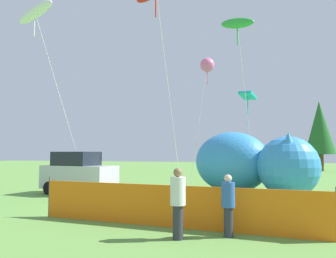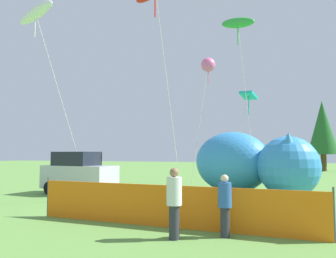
# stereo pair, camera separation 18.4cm
# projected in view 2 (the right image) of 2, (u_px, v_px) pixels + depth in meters

# --- Properties ---
(ground_plane) EXTENTS (120.00, 120.00, 0.00)m
(ground_plane) POSITION_uv_depth(u_px,v_px,m) (147.00, 208.00, 12.65)
(ground_plane) COLOR #609342
(parked_car) EXTENTS (4.11, 2.29, 2.18)m
(parked_car) POSITION_uv_depth(u_px,v_px,m) (79.00, 173.00, 16.88)
(parked_car) COLOR #B7BCC1
(parked_car) RESTS_ON ground
(folding_chair) EXTENTS (0.59, 0.59, 0.93)m
(folding_chair) POSITION_uv_depth(u_px,v_px,m) (237.00, 201.00, 10.87)
(folding_chair) COLOR #1959A5
(folding_chair) RESTS_ON ground
(inflatable_cat) EXTENTS (6.81, 5.10, 3.24)m
(inflatable_cat) POSITION_uv_depth(u_px,v_px,m) (249.00, 165.00, 16.89)
(inflatable_cat) COLOR #338CD8
(inflatable_cat) RESTS_ON ground
(safety_fence) EXTENTS (8.66, 0.77, 1.31)m
(safety_fence) POSITION_uv_depth(u_px,v_px,m) (167.00, 206.00, 9.40)
(safety_fence) COLOR orange
(safety_fence) RESTS_ON ground
(spectator_in_black_shirt) EXTENTS (0.38, 0.38, 1.75)m
(spectator_in_black_shirt) POSITION_uv_depth(u_px,v_px,m) (174.00, 200.00, 8.11)
(spectator_in_black_shirt) COLOR #2D2D38
(spectator_in_black_shirt) RESTS_ON ground
(spectator_in_white_shirt) EXTENTS (0.34, 0.34, 1.57)m
(spectator_in_white_shirt) POSITION_uv_depth(u_px,v_px,m) (225.00, 203.00, 8.31)
(spectator_in_white_shirt) COLOR #2D2D38
(spectator_in_white_shirt) RESTS_ON ground
(kite_white_ghost) EXTENTS (4.31, 1.93, 10.06)m
(kite_white_ghost) POSITION_uv_depth(u_px,v_px,m) (36.00, 14.00, 17.28)
(kite_white_ghost) COLOR silver
(kite_white_ghost) RESTS_ON ground
(kite_pink_octopus) EXTENTS (1.48, 1.55, 8.44)m
(kite_pink_octopus) POSITION_uv_depth(u_px,v_px,m) (208.00, 65.00, 21.77)
(kite_pink_octopus) COLOR silver
(kite_pink_octopus) RESTS_ON ground
(kite_teal_diamond) EXTENTS (2.05, 1.20, 6.04)m
(kite_teal_diamond) POSITION_uv_depth(u_px,v_px,m) (248.00, 97.00, 20.83)
(kite_teal_diamond) COLOR silver
(kite_teal_diamond) RESTS_ON ground
(kite_green_fish) EXTENTS (2.25, 1.58, 10.17)m
(kite_green_fish) POSITION_uv_depth(u_px,v_px,m) (238.00, 24.00, 18.94)
(kite_green_fish) COLOR silver
(kite_green_fish) RESTS_ON ground
(horizon_tree_west) EXTENTS (3.41, 3.41, 8.13)m
(horizon_tree_west) POSITION_uv_depth(u_px,v_px,m) (323.00, 128.00, 37.88)
(horizon_tree_west) COLOR brown
(horizon_tree_west) RESTS_ON ground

